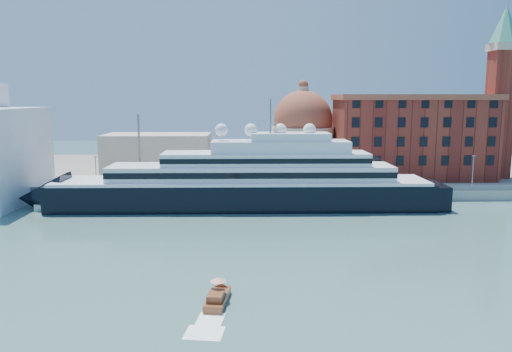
{
  "coord_description": "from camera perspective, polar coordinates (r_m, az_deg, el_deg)",
  "views": [
    {
      "loc": [
        5.47,
        -86.26,
        24.4
      ],
      "look_at": [
        7.62,
        18.0,
        7.96
      ],
      "focal_mm": 35.0,
      "sensor_mm": 36.0,
      "label": 1
    }
  ],
  "objects": [
    {
      "name": "water_taxi",
      "position": [
        61.43,
        -4.45,
        -13.7
      ],
      "size": [
        3.04,
        6.87,
        3.16
      ],
      "rotation": [
        0.0,
        0.0,
        -0.13
      ],
      "color": "brown",
      "rests_on": "ground"
    },
    {
      "name": "service_barge",
      "position": [
        117.91,
        -20.69,
        -3.16
      ],
      "size": [
        12.79,
        4.67,
        2.85
      ],
      "rotation": [
        0.0,
        0.0,
        0.04
      ],
      "color": "white",
      "rests_on": "ground"
    },
    {
      "name": "campanile",
      "position": [
        155.27,
        26.23,
        9.66
      ],
      "size": [
        8.4,
        8.4,
        47.0
      ],
      "color": "maroon",
      "rests_on": "land"
    },
    {
      "name": "quay_fence",
      "position": [
        117.83,
        -3.83,
        -1.47
      ],
      "size": [
        180.0,
        0.1,
        1.2
      ],
      "primitive_type": "cube",
      "color": "slate",
      "rests_on": "quay"
    },
    {
      "name": "warehouse",
      "position": [
        146.26,
        17.42,
        4.39
      ],
      "size": [
        43.0,
        19.0,
        23.25
      ],
      "color": "maroon",
      "rests_on": "land"
    },
    {
      "name": "lamp_posts",
      "position": [
        120.79,
        -9.82,
        1.91
      ],
      "size": [
        120.8,
        2.4,
        18.0
      ],
      "color": "slate",
      "rests_on": "quay"
    },
    {
      "name": "superyacht",
      "position": [
        111.04,
        -3.02,
        -1.18
      ],
      "size": [
        94.5,
        13.1,
        28.24
      ],
      "color": "black",
      "rests_on": "ground"
    },
    {
      "name": "land",
      "position": [
        163.04,
        -3.09,
        0.69
      ],
      "size": [
        260.0,
        72.0,
        2.0
      ],
      "primitive_type": "cube",
      "color": "slate",
      "rests_on": "ground"
    },
    {
      "name": "ground",
      "position": [
        89.81,
        -4.66,
        -6.83
      ],
      "size": [
        400.0,
        400.0,
        0.0
      ],
      "primitive_type": "plane",
      "color": "#386261",
      "rests_on": "ground"
    },
    {
      "name": "quay",
      "position": [
        122.59,
        -3.72,
        -1.94
      ],
      "size": [
        180.0,
        10.0,
        2.5
      ],
      "primitive_type": "cube",
      "color": "gray",
      "rests_on": "ground"
    },
    {
      "name": "church",
      "position": [
        144.61,
        -0.81,
        3.61
      ],
      "size": [
        66.0,
        18.0,
        25.5
      ],
      "color": "beige",
      "rests_on": "land"
    }
  ]
}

